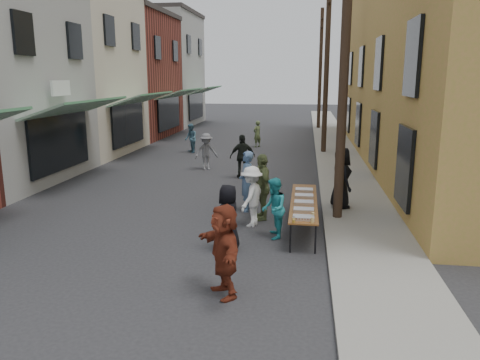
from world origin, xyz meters
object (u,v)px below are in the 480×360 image
(serving_table, at_px, (304,202))
(guest_front_a, at_px, (228,218))
(catering_tray_sausage, at_px, (303,218))
(utility_pole_mid, at_px, (327,67))
(utility_pole_far, at_px, (320,70))
(server, at_px, (341,178))
(utility_pole_near, at_px, (345,58))
(guest_front_c, at_px, (274,208))

(serving_table, relative_size, guest_front_a, 2.51)
(catering_tray_sausage, bearing_deg, utility_pole_mid, 86.22)
(utility_pole_far, relative_size, server, 4.88)
(utility_pole_near, height_order, serving_table, utility_pole_near)
(serving_table, distance_m, guest_front_a, 2.60)
(guest_front_c, xyz_separation_m, server, (1.85, 2.79, 0.25))
(utility_pole_far, distance_m, guest_front_a, 27.17)
(catering_tray_sausage, xyz_separation_m, guest_front_c, (-0.75, 0.74, -0.01))
(utility_pole_mid, xyz_separation_m, guest_front_a, (-2.70, -14.78, -3.70))
(guest_front_a, bearing_deg, utility_pole_far, -166.81)
(catering_tray_sausage, xyz_separation_m, guest_front_a, (-1.74, -0.28, 0.01))
(utility_pole_mid, xyz_separation_m, server, (0.14, -10.98, -3.48))
(server, bearing_deg, serving_table, 130.61)
(server, bearing_deg, utility_pole_mid, -18.34)
(utility_pole_mid, relative_size, serving_table, 2.25)
(utility_pole_mid, height_order, catering_tray_sausage, utility_pole_mid)
(guest_front_a, xyz_separation_m, guest_front_c, (0.99, 1.02, -0.02))
(utility_pole_far, relative_size, serving_table, 2.25)
(serving_table, xyz_separation_m, catering_tray_sausage, (-0.00, -1.65, 0.08))
(utility_pole_far, bearing_deg, guest_front_c, -93.79)
(utility_pole_near, xyz_separation_m, guest_front_c, (-1.71, -1.77, -3.72))
(utility_pole_near, distance_m, serving_table, 4.00)
(utility_pole_mid, distance_m, utility_pole_far, 12.00)
(guest_front_a, height_order, server, server)
(serving_table, xyz_separation_m, guest_front_a, (-1.74, -1.93, 0.08))
(catering_tray_sausage, relative_size, guest_front_c, 0.32)
(utility_pole_far, relative_size, guest_front_c, 5.80)
(utility_pole_mid, relative_size, guest_front_a, 5.66)
(utility_pole_near, distance_m, utility_pole_far, 24.00)
(guest_front_a, relative_size, server, 0.86)
(catering_tray_sausage, bearing_deg, guest_front_c, 135.53)
(catering_tray_sausage, distance_m, server, 3.70)
(utility_pole_near, height_order, guest_front_a, utility_pole_near)
(serving_table, relative_size, guest_front_c, 2.58)
(utility_pole_near, height_order, server, utility_pole_near)
(utility_pole_mid, bearing_deg, server, -89.29)
(utility_pole_near, relative_size, serving_table, 2.25)
(utility_pole_near, relative_size, utility_pole_far, 1.00)
(utility_pole_far, height_order, guest_front_a, utility_pole_far)
(utility_pole_far, xyz_separation_m, guest_front_c, (-1.71, -25.77, -3.72))
(utility_pole_near, relative_size, guest_front_a, 5.66)
(utility_pole_mid, relative_size, guest_front_c, 5.80)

